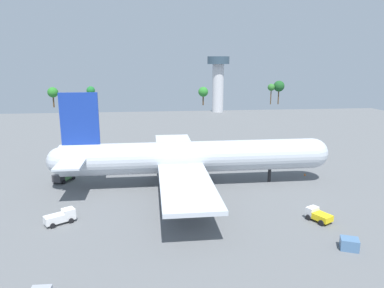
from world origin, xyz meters
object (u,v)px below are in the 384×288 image
cargo_loader (293,153)px  cargo_container_fore (349,244)px  baggage_tug (61,217)px  safety_cone_nose (305,174)px  pushback_tractor (318,215)px  control_tower (218,78)px  fuel_truck (64,176)px  cargo_airplane (192,157)px

cargo_loader → cargo_container_fore: cargo_loader is taller
baggage_tug → safety_cone_nose: baggage_tug is taller
baggage_tug → pushback_tractor: size_ratio=1.09×
pushback_tractor → control_tower: size_ratio=0.16×
fuel_truck → baggage_tug: bearing=-78.3°
cargo_loader → baggage_tug: 65.33m
cargo_airplane → cargo_container_fore: size_ratio=19.92×
pushback_tractor → cargo_container_fore: 9.34m
fuel_truck → cargo_container_fore: bearing=-36.8°
cargo_container_fore → control_tower: bearing=86.6°
fuel_truck → safety_cone_nose: bearing=-2.5°
baggage_tug → pushback_tractor: bearing=-5.5°
control_tower → cargo_container_fore: bearing=-93.4°
cargo_loader → cargo_container_fore: 50.81m
fuel_truck → baggage_tug: size_ratio=1.13×
safety_cone_nose → pushback_tractor: bearing=-109.4°
cargo_loader → pushback_tractor: cargo_loader is taller
baggage_tug → cargo_container_fore: 44.62m
fuel_truck → pushback_tractor: 53.63m
baggage_tug → pushback_tractor: 42.63m
fuel_truck → pushback_tractor: bearing=-28.9°
cargo_airplane → baggage_tug: size_ratio=11.97×
baggage_tug → control_tower: (51.26, 131.55, 16.72)m
fuel_truck → safety_cone_nose: 55.32m
cargo_airplane → cargo_loader: cargo_airplane is taller
pushback_tractor → control_tower: (8.83, 135.63, 16.82)m
safety_cone_nose → cargo_container_fore: bearing=-104.0°
cargo_loader → control_tower: size_ratio=0.19×
cargo_container_fore → control_tower: size_ratio=0.10×
cargo_airplane → pushback_tractor: (18.89, -20.42, -5.09)m
baggage_tug → control_tower: 142.17m
cargo_loader → pushback_tractor: 41.83m
fuel_truck → control_tower: (55.78, 109.70, 16.73)m
cargo_container_fore → fuel_truck: bearing=143.2°
pushback_tractor → cargo_loader: bearing=73.2°
cargo_container_fore → cargo_loader: bearing=76.3°
cargo_airplane → control_tower: (27.72, 115.21, 11.73)m
cargo_airplane → baggage_tug: 29.09m
baggage_tug → cargo_container_fore: (42.55, -13.42, -0.31)m
pushback_tractor → cargo_airplane: bearing=132.8°
safety_cone_nose → control_tower: 113.43m
cargo_airplane → pushback_tractor: cargo_airplane is taller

